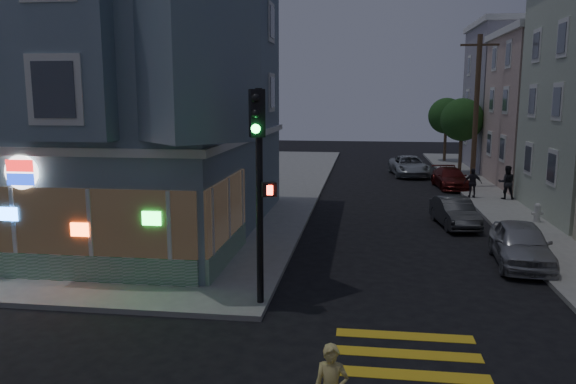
% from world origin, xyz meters
% --- Properties ---
extents(ground, '(120.00, 120.00, 0.00)m').
position_xyz_m(ground, '(0.00, 0.00, 0.00)').
color(ground, black).
rests_on(ground, ground).
extents(sidewalk_nw, '(33.00, 42.00, 0.15)m').
position_xyz_m(sidewalk_nw, '(-13.50, 23.00, 0.07)').
color(sidewalk_nw, gray).
rests_on(sidewalk_nw, ground).
extents(corner_building, '(14.60, 14.60, 11.40)m').
position_xyz_m(corner_building, '(-6.00, 10.98, 5.82)').
color(corner_building, slate).
rests_on(corner_building, sidewalk_nw).
extents(row_house_d, '(12.00, 8.60, 10.50)m').
position_xyz_m(row_house_d, '(19.50, 34.00, 5.40)').
color(row_house_d, gray).
rests_on(row_house_d, sidewalk_ne).
extents(utility_pole, '(2.20, 0.30, 9.00)m').
position_xyz_m(utility_pole, '(12.00, 24.00, 4.80)').
color(utility_pole, '#4C3826').
rests_on(utility_pole, sidewalk_ne).
extents(street_tree_near, '(3.00, 3.00, 5.30)m').
position_xyz_m(street_tree_near, '(12.20, 30.00, 3.94)').
color(street_tree_near, '#4C3826').
rests_on(street_tree_near, sidewalk_ne).
extents(street_tree_far, '(3.00, 3.00, 5.30)m').
position_xyz_m(street_tree_far, '(12.20, 38.00, 3.94)').
color(street_tree_far, '#4C3826').
rests_on(street_tree_far, sidewalk_ne).
extents(pedestrian_a, '(0.90, 0.72, 1.79)m').
position_xyz_m(pedestrian_a, '(13.00, 19.81, 1.05)').
color(pedestrian_a, black).
rests_on(pedestrian_a, sidewalk_ne).
extents(pedestrian_b, '(0.95, 0.42, 1.60)m').
position_xyz_m(pedestrian_b, '(11.30, 20.01, 0.95)').
color(pedestrian_b, '#232028').
rests_on(pedestrian_b, sidewalk_ne).
extents(parked_car_a, '(2.03, 4.36, 1.45)m').
position_xyz_m(parked_car_a, '(10.70, 7.95, 0.72)').
color(parked_car_a, '#A4A7AC').
rests_on(parked_car_a, ground).
extents(parked_car_b, '(1.82, 3.91, 1.24)m').
position_xyz_m(parked_car_b, '(9.38, 13.46, 0.62)').
color(parked_car_b, '#36383B').
rests_on(parked_car_b, ground).
extents(parked_car_c, '(2.14, 4.42, 1.24)m').
position_xyz_m(parked_car_c, '(10.70, 23.99, 0.62)').
color(parked_car_c, '#5A1614').
rests_on(parked_car_c, ground).
extents(parked_car_d, '(2.85, 5.28, 1.41)m').
position_xyz_m(parked_car_d, '(8.60, 29.19, 0.70)').
color(parked_car_d, '#A8AFB3').
rests_on(parked_car_d, ground).
extents(traffic_signal, '(0.72, 0.63, 5.63)m').
position_xyz_m(traffic_signal, '(2.82, 2.85, 3.96)').
color(traffic_signal, black).
rests_on(traffic_signal, sidewalk_nw).
extents(fire_hydrant, '(0.49, 0.28, 0.84)m').
position_xyz_m(fire_hydrant, '(13.00, 14.18, 0.59)').
color(fire_hydrant, silver).
rests_on(fire_hydrant, sidewalk_ne).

